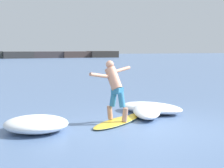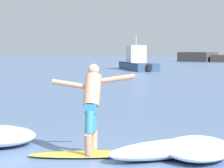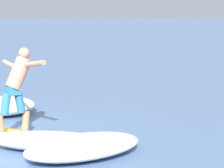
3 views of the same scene
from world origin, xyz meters
The scene contains 6 objects.
ground_plane centered at (0.00, 0.00, 0.00)m, with size 200.00×200.00×0.00m, color #55719D.
surfboard centered at (-0.35, 0.86, 0.03)m, with size 2.12×1.85×0.20m.
surfer centered at (-0.43, 0.92, 0.96)m, with size 1.38×0.90×1.53m.
wave_foam_at_tail centered at (1.15, 1.87, 0.15)m, with size 1.97×2.36×0.29m.
wave_foam_at_nose centered at (0.79, 1.48, 0.15)m, with size 1.67×2.46×0.30m.
wave_foam_beside centered at (-2.50, 0.63, 0.18)m, with size 2.09×2.09×0.36m.
Camera 1 is at (-4.08, -7.85, 1.93)m, focal length 60.00 mm.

